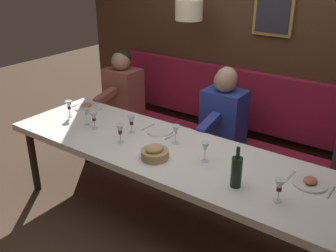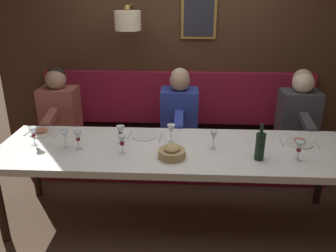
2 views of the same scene
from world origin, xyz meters
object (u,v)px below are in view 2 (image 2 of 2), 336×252
at_px(wine_glass_3, 120,131).
at_px(wine_glass_6, 171,130).
at_px(diner_near, 179,107).
at_px(wine_glass_0, 214,136).
at_px(wine_glass_5, 122,141).
at_px(dining_table, 174,154).
at_px(diner_middle, 59,105).
at_px(diner_nearest, 299,109).
at_px(wine_glass_4, 33,133).
at_px(wine_glass_1, 65,135).
at_px(wine_bottle, 260,146).
at_px(wine_glass_7, 78,136).
at_px(bread_bowl, 172,152).
at_px(wine_glass_2, 299,147).

relative_size(wine_glass_3, wine_glass_6, 1.00).
bearing_deg(diner_near, wine_glass_0, -160.85).
height_order(wine_glass_0, wine_glass_6, same).
bearing_deg(wine_glass_0, wine_glass_5, 100.36).
bearing_deg(dining_table, diner_middle, 55.90).
bearing_deg(diner_middle, wine_glass_0, -118.27).
relative_size(wine_glass_0, wine_glass_3, 1.00).
xyz_separation_m(diner_middle, wine_glass_3, (-0.81, -0.83, 0.04)).
xyz_separation_m(dining_table, diner_nearest, (0.88, -1.30, 0.13)).
xyz_separation_m(diner_nearest, wine_glass_5, (-1.02, 1.72, 0.04)).
height_order(dining_table, wine_glass_4, wine_glass_4).
distance_m(wine_glass_1, wine_glass_6, 0.91).
relative_size(diner_nearest, wine_glass_1, 4.82).
height_order(wine_glass_3, wine_bottle, wine_bottle).
bearing_deg(diner_near, diner_middle, 90.00).
relative_size(diner_near, wine_glass_5, 4.82).
bearing_deg(wine_glass_7, diner_middle, 27.70).
bearing_deg(dining_table, wine_bottle, -104.69).
bearing_deg(wine_glass_3, bread_bowl, -119.44).
distance_m(diner_nearest, diner_middle, 2.61).
bearing_deg(diner_near, wine_glass_4, 125.35).
xyz_separation_m(wine_glass_3, wine_bottle, (-0.25, -1.15, 0.00)).
height_order(diner_nearest, diner_middle, same).
bearing_deg(diner_middle, wine_glass_1, -157.73).
bearing_deg(wine_bottle, wine_glass_5, 87.68).
bearing_deg(wine_glass_2, wine_glass_4, 85.32).
distance_m(diner_middle, wine_glass_3, 1.16).
height_order(wine_glass_5, wine_bottle, wine_bottle).
height_order(wine_glass_3, wine_glass_7, same).
xyz_separation_m(diner_middle, wine_glass_7, (-0.94, -0.50, 0.04)).
bearing_deg(wine_glass_7, wine_bottle, -94.46).
relative_size(wine_glass_1, wine_bottle, 0.55).
height_order(dining_table, wine_glass_7, wine_glass_7).
xyz_separation_m(wine_bottle, bread_bowl, (-0.01, 0.69, -0.07)).
height_order(wine_glass_0, wine_glass_7, same).
relative_size(diner_nearest, wine_glass_4, 4.82).
relative_size(diner_middle, wine_glass_7, 4.82).
xyz_separation_m(diner_middle, wine_glass_2, (-1.06, -2.29, 0.04)).
relative_size(wine_glass_2, wine_glass_5, 1.00).
distance_m(diner_nearest, wine_glass_4, 2.67).
xyz_separation_m(wine_glass_0, wine_glass_1, (-0.05, 1.25, 0.00)).
bearing_deg(diner_middle, diner_nearest, -90.00).
bearing_deg(wine_glass_1, wine_glass_3, -75.90).
distance_m(dining_table, wine_glass_3, 0.51).
xyz_separation_m(diner_nearest, wine_glass_0, (-0.88, 0.97, 0.04)).
xyz_separation_m(wine_glass_0, wine_bottle, (-0.18, -0.35, -0.00)).
bearing_deg(wine_bottle, diner_near, 31.72).
height_order(wine_glass_4, wine_glass_5, same).
bearing_deg(wine_glass_6, wine_glass_3, 97.03).
bearing_deg(diner_near, diner_nearest, -90.00).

